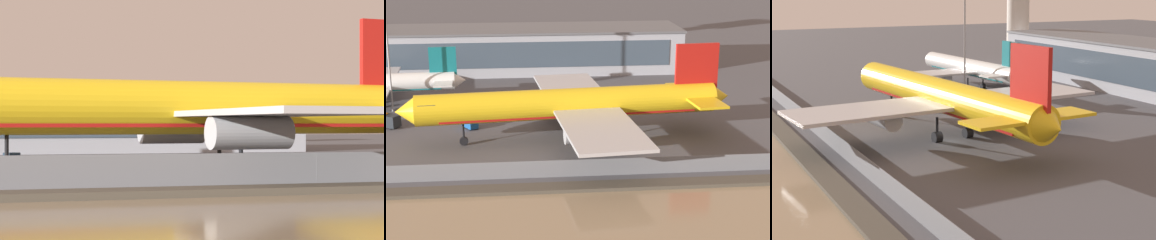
{
  "view_description": "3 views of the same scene",
  "coord_description": "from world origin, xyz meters",
  "views": [
    {
      "loc": [
        -22.88,
        -66.78,
        4.58
      ],
      "look_at": [
        -4.38,
        3.28,
        4.98
      ],
      "focal_mm": 70.0,
      "sensor_mm": 36.0,
      "label": 1
    },
    {
      "loc": [
        -12.85,
        -100.38,
        33.5
      ],
      "look_at": [
        -2.92,
        3.51,
        2.51
      ],
      "focal_mm": 60.0,
      "sensor_mm": 36.0,
      "label": 2
    },
    {
      "loc": [
        82.07,
        -38.11,
        22.47
      ],
      "look_at": [
        -0.22,
        2.72,
        3.0
      ],
      "focal_mm": 60.0,
      "sensor_mm": 36.0,
      "label": 3
    }
  ],
  "objects": [
    {
      "name": "baggage_tug",
      "position": [
        -21.48,
        8.59,
        0.81
      ],
      "size": [
        3.09,
        3.55,
        1.8
      ],
      "color": "#19519E",
      "rests_on": "ground"
    },
    {
      "name": "cargo_jet_yellow",
      "position": [
        -3.75,
        1.09,
        5.91
      ],
      "size": [
        55.78,
        48.41,
        15.49
      ],
      "color": "yellow",
      "rests_on": "ground"
    },
    {
      "name": "terminal_building",
      "position": [
        -19.07,
        57.2,
        5.26
      ],
      "size": [
        92.58,
        19.17,
        10.5
      ],
      "color": "#9EA3AD",
      "rests_on": "ground"
    },
    {
      "name": "perimeter_fence",
      "position": [
        0.0,
        -16.0,
        1.25
      ],
      "size": [
        280.0,
        0.1,
        2.51
      ],
      "color": "slate",
      "rests_on": "ground"
    },
    {
      "name": "ground_plane",
      "position": [
        0.0,
        0.0,
        0.0
      ],
      "size": [
        500.0,
        500.0,
        0.0
      ],
      "primitive_type": "plane",
      "color": "#4C4C51"
    },
    {
      "name": "shoreline_seawall",
      "position": [
        0.0,
        -20.5,
        0.25
      ],
      "size": [
        320.0,
        3.0,
        0.5
      ],
      "color": "#474238",
      "rests_on": "ground"
    }
  ]
}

